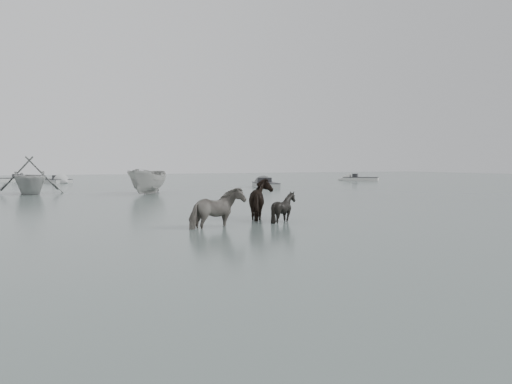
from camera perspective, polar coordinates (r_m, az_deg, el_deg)
ground at (r=15.39m, az=-1.19°, el=-3.96°), size 140.00×140.00×0.00m
pony_pinto at (r=15.13m, az=-4.52°, el=-1.24°), size 1.94×1.33×1.50m
pony_dark at (r=17.56m, az=0.88°, el=-0.31°), size 1.45×1.68×1.67m
pony_black at (r=16.61m, az=3.18°, el=-1.29°), size 1.30×1.21×1.23m
rowboat_trail at (r=34.11m, az=-24.44°, el=1.89°), size 4.30×4.92×2.49m
boat_small at (r=31.93m, az=-12.23°, el=1.33°), size 3.85×4.60×1.71m
skiff_port at (r=39.17m, az=1.11°, el=1.08°), size 3.11×5.68×0.75m
skiff_mid at (r=51.32m, az=-21.85°, el=1.39°), size 3.18×4.85×0.75m
skiff_star at (r=54.77m, az=11.90°, el=1.67°), size 4.76×4.65×0.75m
skiff_far at (r=57.02m, az=-26.26°, el=1.46°), size 5.37×3.45×0.75m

